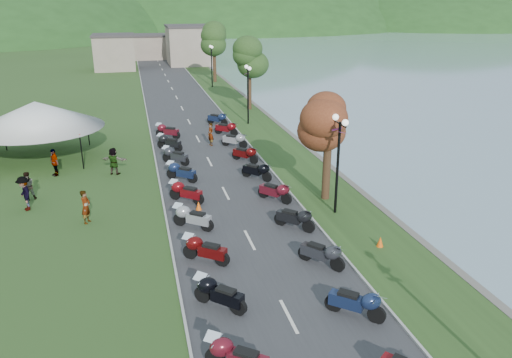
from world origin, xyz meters
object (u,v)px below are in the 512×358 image
pedestrian_b (30,200)px  pedestrian_c (27,210)px  vendor_tent_main (39,131)px  pedestrian_a (88,222)px

pedestrian_b → pedestrian_c: bearing=72.9°
vendor_tent_main → pedestrian_b: vendor_tent_main is taller
vendor_tent_main → pedestrian_c: size_ratio=3.13×
vendor_tent_main → pedestrian_a: (3.72, -11.60, -2.00)m
vendor_tent_main → pedestrian_b: bearing=-87.1°
pedestrian_a → pedestrian_c: bearing=75.3°
pedestrian_a → pedestrian_c: size_ratio=0.92×
pedestrian_a → pedestrian_b: bearing=62.7°
vendor_tent_main → pedestrian_b: 7.98m
vendor_tent_main → pedestrian_c: 9.44m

